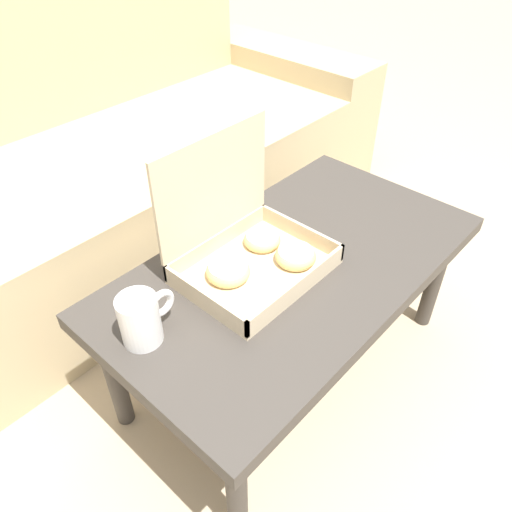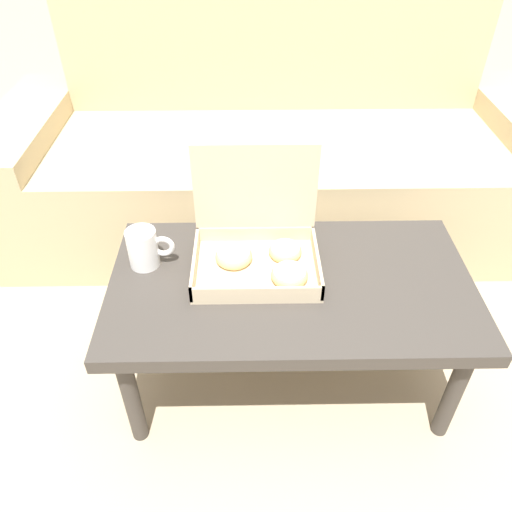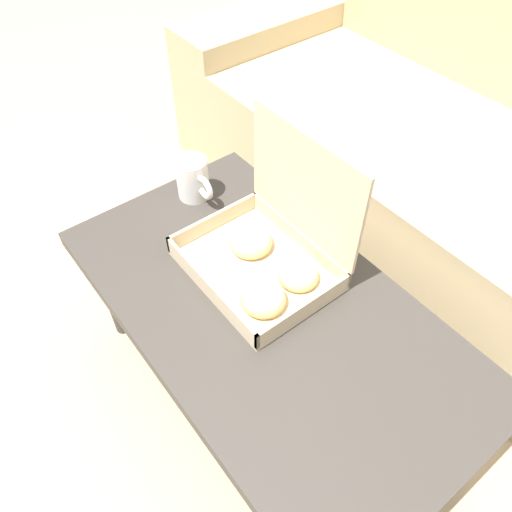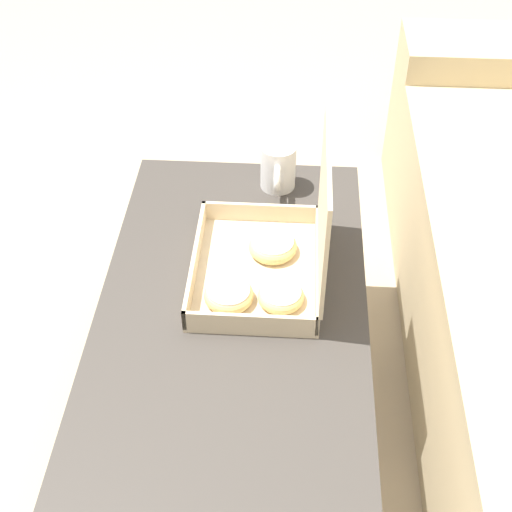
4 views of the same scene
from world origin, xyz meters
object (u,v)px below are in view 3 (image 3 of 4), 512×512
Objects in this scene: couch at (498,176)px; pastry_box at (271,250)px; coffee_table at (267,318)px; coffee_mug at (193,179)px.

pastry_box is (-0.08, -0.81, 0.15)m from couch.
couch is at bearing 90.00° from coffee_table.
coffee_table is 0.41m from coffee_mug.
couch is 0.82m from pastry_box.
pastry_box is 2.63× the size of coffee_mug.
pastry_box is (-0.08, 0.07, 0.10)m from coffee_table.
coffee_table is at bearing -90.00° from couch.
couch reaches higher than coffee_table.
coffee_table is 2.88× the size of pastry_box.
coffee_table is 7.57× the size of coffee_mug.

